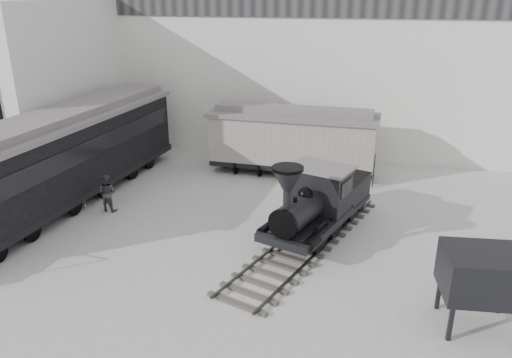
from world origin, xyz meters
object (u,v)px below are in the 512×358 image
(locomotive, at_px, (316,206))
(visitor_a, at_px, (79,191))
(coal_hopper, at_px, (482,279))
(boxcar, at_px, (292,139))
(passenger_coach, at_px, (71,154))
(visitor_b, at_px, (107,193))

(locomotive, xyz_separation_m, visitor_a, (-10.91, 0.35, -0.54))
(locomotive, xyz_separation_m, coal_hopper, (5.42, -4.68, 0.27))
(visitor_a, bearing_deg, boxcar, -171.74)
(passenger_coach, distance_m, coal_hopper, 18.15)
(locomotive, distance_m, boxcar, 7.56)
(visitor_a, bearing_deg, passenger_coach, -77.58)
(visitor_b, bearing_deg, boxcar, -131.97)
(coal_hopper, bearing_deg, visitor_a, 156.28)
(visitor_a, xyz_separation_m, coal_hopper, (16.33, -5.03, 0.81))
(passenger_coach, xyz_separation_m, visitor_b, (2.26, -0.94, -1.37))
(locomotive, bearing_deg, visitor_a, -163.40)
(visitor_b, bearing_deg, visitor_a, 2.70)
(locomotive, relative_size, passenger_coach, 0.68)
(boxcar, distance_m, coal_hopper, 14.12)
(passenger_coach, bearing_deg, visitor_a, -42.52)
(boxcar, distance_m, passenger_coach, 11.24)
(boxcar, bearing_deg, visitor_b, -135.50)
(boxcar, relative_size, visitor_b, 5.21)
(boxcar, height_order, visitor_b, boxcar)
(locomotive, distance_m, coal_hopper, 7.16)
(passenger_coach, height_order, visitor_b, passenger_coach)
(boxcar, bearing_deg, locomotive, -72.07)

